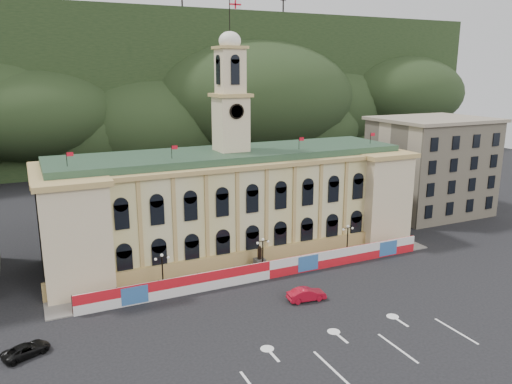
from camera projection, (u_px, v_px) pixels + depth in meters
name	position (u px, v px, depth m)	size (l,w,h in m)	color
ground	(331.00, 329.00, 54.03)	(260.00, 260.00, 0.00)	black
lane_markings	(359.00, 352.00, 49.64)	(26.00, 10.00, 0.02)	white
hill_ridge	(117.00, 96.00, 156.72)	(230.00, 80.00, 64.00)	black
city_hall	(233.00, 201.00, 76.48)	(56.20, 17.60, 37.10)	beige
side_building_right	(431.00, 166.00, 96.77)	(21.00, 17.00, 18.60)	#BAAB8F
hoarding_fence	(269.00, 270.00, 67.01)	(50.00, 0.44, 2.50)	red
pavement	(260.00, 271.00, 69.63)	(56.00, 5.50, 0.16)	slate
statue	(260.00, 263.00, 69.58)	(1.40, 1.40, 3.72)	#595651
lamp_left	(162.00, 269.00, 62.48)	(1.96, 0.44, 5.15)	black
lamp_center	(263.00, 252.00, 68.26)	(1.96, 0.44, 5.15)	black
lamp_right	(347.00, 238.00, 74.04)	(1.96, 0.44, 5.15)	black
red_sedan	(307.00, 294.00, 60.71)	(4.93, 2.20, 1.57)	#A10B1E
black_suv	(26.00, 350.00, 48.91)	(4.98, 3.67, 1.26)	black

